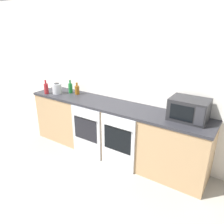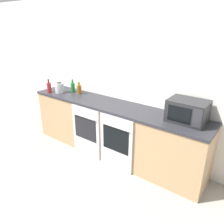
# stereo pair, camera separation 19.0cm
# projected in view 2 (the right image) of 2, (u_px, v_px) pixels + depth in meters

# --- Properties ---
(ground_plane) EXTENTS (16.00, 16.00, 0.00)m
(ground_plane) POSITION_uv_depth(u_px,v_px,m) (28.00, 213.00, 2.65)
(ground_plane) COLOR gray
(wall_back) EXTENTS (10.00, 0.06, 2.60)m
(wall_back) POSITION_uv_depth(u_px,v_px,m) (124.00, 78.00, 3.65)
(wall_back) COLOR silver
(wall_back) RESTS_ON ground_plane
(counter_back) EXTENTS (3.21, 0.61, 0.93)m
(counter_back) POSITION_uv_depth(u_px,v_px,m) (112.00, 130.00, 3.73)
(counter_back) COLOR tan
(counter_back) RESTS_ON ground_plane
(oven_left) EXTENTS (0.59, 0.06, 0.88)m
(oven_left) POSITION_uv_depth(u_px,v_px,m) (86.00, 132.00, 3.68)
(oven_left) COLOR #B7BABF
(oven_left) RESTS_ON ground_plane
(oven_right) EXTENTS (0.59, 0.06, 0.88)m
(oven_right) POSITION_uv_depth(u_px,v_px,m) (116.00, 143.00, 3.33)
(oven_right) COLOR silver
(oven_right) RESTS_ON ground_plane
(microwave) EXTENTS (0.50, 0.37, 0.30)m
(microwave) POSITION_uv_depth(u_px,v_px,m) (188.00, 111.00, 2.87)
(microwave) COLOR #232326
(microwave) RESTS_ON counter_back
(bottle_amber) EXTENTS (0.08, 0.08, 0.22)m
(bottle_amber) POSITION_uv_depth(u_px,v_px,m) (79.00, 89.00, 4.06)
(bottle_amber) COLOR #8C5114
(bottle_amber) RESTS_ON counter_back
(bottle_green) EXTENTS (0.08, 0.08, 0.25)m
(bottle_green) POSITION_uv_depth(u_px,v_px,m) (73.00, 87.00, 4.14)
(bottle_green) COLOR #19722D
(bottle_green) RESTS_ON counter_back
(bottle_red) EXTENTS (0.08, 0.08, 0.26)m
(bottle_red) POSITION_uv_depth(u_px,v_px,m) (49.00, 87.00, 4.12)
(bottle_red) COLOR maroon
(bottle_red) RESTS_ON counter_back
(kettle) EXTENTS (0.17, 0.17, 0.20)m
(kettle) POSITION_uv_depth(u_px,v_px,m) (60.00, 88.00, 4.12)
(kettle) COLOR #B7BABF
(kettle) RESTS_ON counter_back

